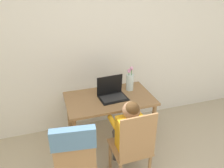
% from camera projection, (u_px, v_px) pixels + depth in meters
% --- Properties ---
extents(wall_back, '(6.40, 0.05, 2.50)m').
position_uv_depth(wall_back, '(87.00, 46.00, 2.97)').
color(wall_back, white).
rests_on(wall_back, ground_plane).
extents(dining_table, '(1.11, 0.67, 0.71)m').
position_uv_depth(dining_table, '(109.00, 104.00, 2.83)').
color(dining_table, olive).
rests_on(dining_table, ground_plane).
extents(chair_occupied, '(0.41, 0.41, 0.94)m').
position_uv_depth(chair_occupied, '(133.00, 148.00, 2.30)').
color(chair_occupied, olive).
rests_on(chair_occupied, ground_plane).
extents(chair_spare, '(0.45, 0.48, 0.95)m').
position_uv_depth(chair_spare, '(75.00, 153.00, 2.02)').
color(chair_spare, olive).
rests_on(chair_spare, ground_plane).
extents(person_seated, '(0.30, 0.43, 0.99)m').
position_uv_depth(person_seated, '(128.00, 129.00, 2.34)').
color(person_seated, orange).
rests_on(person_seated, ground_plane).
extents(laptop, '(0.37, 0.29, 0.27)m').
position_uv_depth(laptop, '(112.00, 92.00, 2.79)').
color(laptop, black).
rests_on(laptop, dining_table).
extents(flower_vase, '(0.10, 0.10, 0.35)m').
position_uv_depth(flower_vase, '(130.00, 81.00, 2.93)').
color(flower_vase, silver).
rests_on(flower_vase, dining_table).
extents(water_bottle, '(0.06, 0.06, 0.19)m').
position_uv_depth(water_bottle, '(112.00, 85.00, 2.92)').
color(water_bottle, silver).
rests_on(water_bottle, dining_table).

